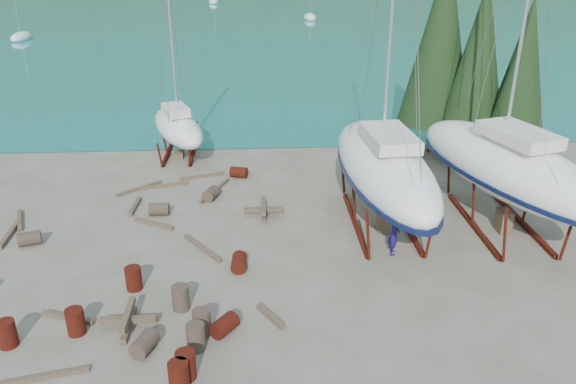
{
  "coord_description": "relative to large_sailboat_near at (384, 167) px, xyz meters",
  "views": [
    {
      "loc": [
        0.65,
        -17.43,
        11.33
      ],
      "look_at": [
        1.83,
        3.0,
        2.35
      ],
      "focal_mm": 35.0,
      "sensor_mm": 36.0,
      "label": 1
    }
  ],
  "objects": [
    {
      "name": "ground",
      "position": [
        -6.0,
        -4.5,
        -2.75
      ],
      "size": [
        600.0,
        600.0,
        0.0
      ],
      "primitive_type": "plane",
      "color": "#585345",
      "rests_on": "ground"
    },
    {
      "name": "cypress_near_right",
      "position": [
        6.5,
        7.5,
        3.04
      ],
      "size": [
        3.6,
        3.6,
        10.0
      ],
      "color": "black",
      "rests_on": "ground"
    },
    {
      "name": "cypress_mid_right",
      "position": [
        8.0,
        5.5,
        2.16
      ],
      "size": [
        3.06,
        3.06,
        8.5
      ],
      "color": "black",
      "rests_on": "ground"
    },
    {
      "name": "cypress_back_left",
      "position": [
        5.0,
        9.5,
        3.91
      ],
      "size": [
        4.14,
        4.14,
        11.5
      ],
      "color": "black",
      "rests_on": "ground"
    },
    {
      "name": "cypress_far_right",
      "position": [
        9.5,
        8.5,
        2.45
      ],
      "size": [
        3.24,
        3.24,
        9.0
      ],
      "color": "black",
      "rests_on": "ground"
    },
    {
      "name": "moored_boat_left",
      "position": [
        -36.0,
        55.5,
        -2.37
      ],
      "size": [
        2.0,
        5.0,
        6.05
      ],
      "color": "white",
      "rests_on": "ground"
    },
    {
      "name": "moored_boat_mid",
      "position": [
        4.0,
        75.5,
        -2.37
      ],
      "size": [
        2.0,
        5.0,
        6.05
      ],
      "color": "white",
      "rests_on": "ground"
    },
    {
      "name": "moored_boat_far",
      "position": [
        -14.0,
        105.5,
        -2.37
      ],
      "size": [
        2.0,
        5.0,
        6.05
      ],
      "color": "white",
      "rests_on": "ground"
    },
    {
      "name": "large_sailboat_near",
      "position": [
        0.0,
        0.0,
        0.0
      ],
      "size": [
        3.96,
        11.05,
        17.09
      ],
      "rotation": [
        0.0,
        0.0,
        0.07
      ],
      "color": "white",
      "rests_on": "ground"
    },
    {
      "name": "large_sailboat_far",
      "position": [
        5.17,
        -0.39,
        0.1
      ],
      "size": [
        6.31,
        11.51,
        17.48
      ],
      "rotation": [
        0.0,
        0.0,
        0.3
      ],
      "color": "white",
      "rests_on": "ground"
    },
    {
      "name": "small_sailboat_shore",
      "position": [
        -9.91,
        9.48,
        -0.96
      ],
      "size": [
        4.54,
        7.09,
        10.86
      ],
      "rotation": [
        0.0,
        0.0,
        0.39
      ],
      "color": "white",
      "rests_on": "ground"
    },
    {
      "name": "worker",
      "position": [
        -0.02,
        -2.54,
        -1.86
      ],
      "size": [
        0.52,
        0.71,
        1.79
      ],
      "primitive_type": "imported",
      "rotation": [
        0.0,
        0.0,
        1.43
      ],
      "color": "#181251",
      "rests_on": "ground"
    },
    {
      "name": "drum_0",
      "position": [
        -11.23,
        -6.97,
        -2.31
      ],
      "size": [
        0.58,
        0.58,
        0.88
      ],
      "primitive_type": "cylinder",
      "color": "maroon",
      "rests_on": "ground"
    },
    {
      "name": "drum_1",
      "position": [
        -8.91,
        -8.01,
        -2.46
      ],
      "size": [
        0.86,
        1.03,
        0.58
      ],
      "primitive_type": "cylinder",
      "rotation": [
        1.57,
        0.0,
        2.78
      ],
      "color": "#2D2823",
      "rests_on": "ground"
    },
    {
      "name": "drum_4",
      "position": [
        -6.37,
        5.94,
        -2.46
      ],
      "size": [
        1.0,
        0.8,
        0.58
      ],
      "primitive_type": "cylinder",
      "rotation": [
        1.57,
        0.0,
        1.3
      ],
      "color": "maroon",
      "rests_on": "ground"
    },
    {
      "name": "drum_5",
      "position": [
        -8.06,
        -5.85,
        -2.31
      ],
      "size": [
        0.58,
        0.58,
        0.88
      ],
      "primitive_type": "cylinder",
      "color": "#2D2823",
      "rests_on": "ground"
    },
    {
      "name": "drum_6",
      "position": [
        -6.15,
        -3.39,
        -2.46
      ],
      "size": [
        0.62,
        0.91,
        0.58
      ],
      "primitive_type": "cylinder",
      "rotation": [
        1.57,
        0.0,
        -0.05
      ],
      "color": "maroon",
      "rests_on": "ground"
    },
    {
      "name": "drum_7",
      "position": [
        -7.67,
        -9.63,
        -2.31
      ],
      "size": [
        0.58,
        0.58,
        0.88
      ],
      "primitive_type": "cylinder",
      "color": "maroon",
      "rests_on": "ground"
    },
    {
      "name": "drum_9",
      "position": [
        -9.91,
        1.55,
        -2.46
      ],
      "size": [
        0.88,
        0.58,
        0.58
      ],
      "primitive_type": "cylinder",
      "rotation": [
        1.57,
        0.0,
        1.57
      ],
      "color": "#2D2823",
      "rests_on": "ground"
    },
    {
      "name": "drum_10",
      "position": [
        -7.53,
        -9.21,
        -2.31
      ],
      "size": [
        0.58,
        0.58,
        0.88
      ],
      "primitive_type": "cylinder",
      "color": "maroon",
      "rests_on": "ground"
    },
    {
      "name": "drum_11",
      "position": [
        -7.65,
        3.19,
        -2.46
      ],
      "size": [
        0.87,
        1.03,
        0.58
      ],
      "primitive_type": "cylinder",
      "rotation": [
        1.57,
        0.0,
        2.76
      ],
      "color": "#2D2823",
      "rests_on": "ground"
    },
    {
      "name": "drum_12",
      "position": [
        -6.53,
        -7.24,
        -2.46
      ],
      "size": [
        1.0,
        1.05,
        0.58
      ],
      "primitive_type": "cylinder",
      "rotation": [
        1.57,
        0.0,
        2.48
      ],
      "color": "maroon",
      "rests_on": "ground"
    },
    {
      "name": "drum_13",
      "position": [
        -13.16,
        -7.47,
        -2.31
      ],
      "size": [
        0.58,
        0.58,
        0.88
      ],
      "primitive_type": "cylinder",
      "color": "maroon",
      "rests_on": "ground"
    },
    {
      "name": "drum_14",
      "position": [
        -9.89,
        -4.53,
        -2.31
      ],
      "size": [
        0.58,
        0.58,
        0.88
      ],
      "primitive_type": "cylinder",
      "color": "maroon",
      "rests_on": "ground"
    },
    {
      "name": "drum_15",
      "position": [
        -14.82,
        -0.97,
        -2.46
      ],
      "size": [
        1.01,
        0.82,
        0.58
      ],
      "primitive_type": "cylinder",
      "rotation": [
        1.57,
        0.0,
        1.88
      ],
      "color": "#2D2823",
      "rests_on": "ground"
    },
    {
      "name": "drum_16",
      "position": [
        -7.36,
        -7.95,
        -2.31
      ],
      "size": [
        0.58,
        0.58,
        0.88
      ],
      "primitive_type": "cylinder",
      "color": "#2D2823",
      "rests_on": "ground"
    },
    {
      "name": "drum_17",
      "position": [
        -7.24,
        -7.24,
        -2.31
      ],
      "size": [
        0.58,
        0.58,
        0.88
      ],
      "primitive_type": "cylinder",
      "color": "#2D2823",
      "rests_on": "ground"
    },
    {
      "name": "timber_0",
      "position": [
        -10.26,
        4.83,
        -2.68
      ],
      "size": [
        2.56,
        0.86,
        0.14
      ],
      "primitive_type": "cube",
      "rotation": [
        0.0,
        0.0,
        1.85
      ],
      "color": "brown",
      "rests_on": "ground"
    },
    {
      "name": "timber_2",
      "position": [
        -15.98,
        -0.09,
        -2.66
      ],
      "size": [
        0.34,
        2.61,
        0.19
      ],
      "primitive_type": "cube",
      "rotation": [
        0.0,
        0.0,
        0.06
      ],
      "color": "brown",
      "rests_on": "ground"
    },
    {
      "name": "timber_3",
      "position": [
        -11.57,
        -9.03,
        -2.68
      ],
      "size": [
        2.42,
        0.67,
        0.15
      ],
      "primitive_type": "cube",
      "rotation": [
        0.0,
        0.0,
        1.79
      ],
      "color": "brown",
      "rests_on": "ground"
    },
    {
      "name": "timber_4",
      "position": [
        -10.0,
        0.49,
        -2.67
      ],
      "size": [
        1.86,
        1.15,
        0.17
      ],
      "primitive_type": "cube",
      "rotation": [
        0.0,
        0.0,
        1.06
      ],
      "color": "brown",
      "rests_on": "ground"
    },
    {
      "name": "timber_7",
      "position": [
        -5.05,
        -6.56,
        -2.67
      ],
      "size": [
        0.91,
        1.32,
        0.17
      ],
      "primitive_type": "cube",
      "rotation": [
        0.0,
        0.0,
        0.55
      ],
      "color": "brown",
      "rests_on": "ground"
    },
    {
      "name": "timber_8",
      "position": [
        -11.18,
        2.35,
        -2.66
      ],
      "size": [
        0.27,
        1.87,
        0.19
      ],
      "primitive_type": "cube",
      "rotation": [
        0.0,
        0.0,
        3.1
      ],
      "color": "brown",
      "rests_on": "ground"
    },
    {
      "name": "timber_9",
      "position": [
        -8.31,
        6.02,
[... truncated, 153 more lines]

